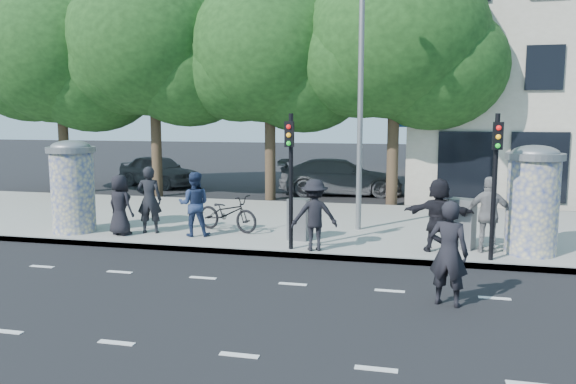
% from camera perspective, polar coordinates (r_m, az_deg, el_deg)
% --- Properties ---
extents(ground, '(120.00, 120.00, 0.00)m').
position_cam_1_polar(ground, '(10.60, -1.21, -11.53)').
color(ground, black).
rests_on(ground, ground).
extents(sidewalk, '(40.00, 8.00, 0.15)m').
position_cam_1_polar(sidewalk, '(17.70, 4.83, -3.39)').
color(sidewalk, gray).
rests_on(sidewalk, ground).
extents(curb, '(40.00, 0.10, 0.16)m').
position_cam_1_polar(curb, '(13.90, 2.45, -6.50)').
color(curb, slate).
rests_on(curb, ground).
extents(lane_dash_near, '(32.00, 0.12, 0.01)m').
position_cam_1_polar(lane_dash_near, '(8.63, -4.98, -16.20)').
color(lane_dash_near, silver).
rests_on(lane_dash_near, ground).
extents(lane_dash_far, '(32.00, 0.12, 0.01)m').
position_cam_1_polar(lane_dash_far, '(11.89, 0.49, -9.34)').
color(lane_dash_far, silver).
rests_on(lane_dash_far, ground).
extents(ad_column_left, '(1.36, 1.36, 2.65)m').
position_cam_1_polar(ad_column_left, '(17.29, -21.04, 0.75)').
color(ad_column_left, beige).
rests_on(ad_column_left, sidewalk).
extents(ad_column_right, '(1.36, 1.36, 2.65)m').
position_cam_1_polar(ad_column_right, '(14.77, 23.61, -0.51)').
color(ad_column_right, beige).
rests_on(ad_column_right, sidewalk).
extents(traffic_pole_near, '(0.22, 0.31, 3.40)m').
position_cam_1_polar(traffic_pole_near, '(13.88, 0.25, 2.53)').
color(traffic_pole_near, black).
rests_on(traffic_pole_near, sidewalk).
extents(traffic_pole_far, '(0.22, 0.31, 3.40)m').
position_cam_1_polar(traffic_pole_far, '(13.64, 20.32, 1.95)').
color(traffic_pole_far, black).
rests_on(traffic_pole_far, sidewalk).
extents(street_lamp, '(0.25, 0.93, 8.00)m').
position_cam_1_polar(street_lamp, '(16.45, 7.40, 12.24)').
color(street_lamp, slate).
rests_on(street_lamp, sidewalk).
extents(tree_far_left, '(7.20, 7.20, 9.26)m').
position_cam_1_polar(tree_far_left, '(27.18, -22.25, 12.92)').
color(tree_far_left, '#38281C').
rests_on(tree_far_left, ground).
extents(tree_mid_left, '(7.20, 7.20, 9.57)m').
position_cam_1_polar(tree_mid_left, '(24.93, -13.54, 14.50)').
color(tree_mid_left, '#38281C').
rests_on(tree_mid_left, ground).
extents(tree_near_left, '(6.80, 6.80, 8.97)m').
position_cam_1_polar(tree_near_left, '(23.31, -1.87, 14.12)').
color(tree_near_left, '#38281C').
rests_on(tree_near_left, ground).
extents(tree_center, '(7.00, 7.00, 9.30)m').
position_cam_1_polar(tree_center, '(22.18, 10.87, 14.95)').
color(tree_center, '#38281C').
rests_on(tree_center, ground).
extents(ped_a, '(0.96, 0.78, 1.71)m').
position_cam_1_polar(ped_a, '(16.45, -16.69, -1.27)').
color(ped_a, black).
rests_on(ped_a, sidewalk).
extents(ped_b, '(0.80, 0.63, 1.92)m').
position_cam_1_polar(ped_b, '(16.48, -13.91, -0.78)').
color(ped_b, black).
rests_on(ped_b, sidewalk).
extents(ped_c, '(1.02, 0.88, 1.80)m').
position_cam_1_polar(ped_c, '(15.85, -9.50, -1.21)').
color(ped_c, '#1F2D4F').
rests_on(ped_c, sidewalk).
extents(ped_d, '(1.30, 0.97, 1.79)m').
position_cam_1_polar(ped_d, '(13.98, 2.71, -2.35)').
color(ped_d, black).
rests_on(ped_d, sidewalk).
extents(ped_e, '(1.14, 0.69, 1.88)m').
position_cam_1_polar(ped_e, '(14.56, 19.75, -2.21)').
color(ped_e, gray).
rests_on(ped_e, sidewalk).
extents(ped_f, '(1.73, 0.68, 1.84)m').
position_cam_1_polar(ped_f, '(14.33, 15.04, -2.26)').
color(ped_f, black).
rests_on(ped_f, sidewalk).
extents(man_road, '(0.83, 0.66, 1.97)m').
position_cam_1_polar(man_road, '(10.81, 16.01, -6.00)').
color(man_road, black).
rests_on(man_road, ground).
extents(bicycle, '(1.28, 2.16, 1.07)m').
position_cam_1_polar(bicycle, '(16.42, -6.17, -2.13)').
color(bicycle, black).
rests_on(bicycle, sidewalk).
extents(cabinet_left, '(0.57, 0.44, 1.12)m').
position_cam_1_polar(cabinet_left, '(15.19, 1.05, -2.79)').
color(cabinet_left, slate).
rests_on(cabinet_left, sidewalk).
extents(cabinet_right, '(0.73, 0.64, 1.27)m').
position_cam_1_polar(cabinet_right, '(14.88, 17.26, -3.09)').
color(cabinet_right, slate).
rests_on(cabinet_right, sidewalk).
extents(car_left, '(3.48, 4.87, 1.54)m').
position_cam_1_polar(car_left, '(28.57, -12.99, 2.13)').
color(car_left, '#4B4D51').
rests_on(car_left, ground).
extents(car_right, '(2.94, 5.69, 1.58)m').
position_cam_1_polar(car_right, '(24.95, 5.33, 1.54)').
color(car_right, '#55575C').
rests_on(car_right, ground).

